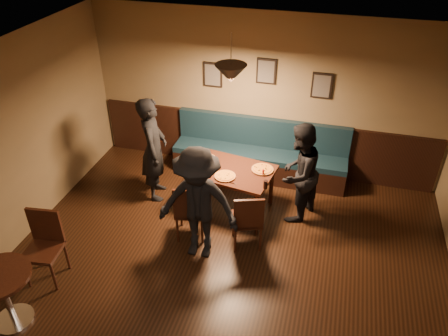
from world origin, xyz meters
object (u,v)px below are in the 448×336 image
(chair_near_right, at_px, (247,218))
(booth_bench, at_px, (259,151))
(diner_front, at_px, (198,205))
(diner_left, at_px, (154,149))
(cafe_table, at_px, (6,299))
(diner_right, at_px, (299,173))
(cafe_chair_far, at_px, (42,250))
(soda_glass, at_px, (265,185))
(dining_table, at_px, (230,188))
(tabasco_bottle, at_px, (263,172))
(chair_near_left, at_px, (191,209))

(chair_near_right, bearing_deg, booth_bench, 77.31)
(diner_front, bearing_deg, diner_left, 132.87)
(booth_bench, relative_size, cafe_table, 3.91)
(diner_right, height_order, cafe_table, diner_right)
(chair_near_right, height_order, cafe_chair_far, cafe_chair_far)
(diner_right, bearing_deg, booth_bench, -118.35)
(booth_bench, distance_m, soda_glass, 1.40)
(dining_table, xyz_separation_m, cafe_table, (-1.93, -2.83, 0.03))
(booth_bench, relative_size, diner_right, 1.88)
(tabasco_bottle, relative_size, cafe_table, 0.16)
(chair_near_left, relative_size, diner_right, 0.59)
(soda_glass, bearing_deg, chair_near_left, -155.02)
(dining_table, relative_size, chair_near_left, 1.39)
(chair_near_right, relative_size, diner_right, 0.58)
(booth_bench, distance_m, diner_left, 1.85)
(booth_bench, xyz_separation_m, chair_near_left, (-0.64, -1.79, -0.03))
(chair_near_left, distance_m, cafe_chair_far, 2.02)
(booth_bench, distance_m, chair_near_left, 1.90)
(diner_left, bearing_deg, booth_bench, -72.79)
(diner_front, bearing_deg, diner_right, 43.12)
(diner_left, xyz_separation_m, diner_right, (2.29, 0.04, -0.08))
(chair_near_right, relative_size, cafe_table, 1.21)
(dining_table, xyz_separation_m, diner_front, (-0.14, -1.14, 0.50))
(diner_front, bearing_deg, chair_near_left, 123.49)
(diner_right, bearing_deg, diner_left, -66.28)
(chair_near_left, bearing_deg, chair_near_right, -9.93)
(diner_left, relative_size, tabasco_bottle, 13.86)
(chair_near_right, xyz_separation_m, diner_right, (0.59, 0.81, 0.33))
(soda_glass, relative_size, cafe_table, 0.17)
(diner_front, relative_size, tabasco_bottle, 13.44)
(dining_table, relative_size, soda_glass, 9.92)
(chair_near_right, bearing_deg, diner_front, -167.87)
(dining_table, xyz_separation_m, cafe_chair_far, (-1.92, -2.11, 0.14))
(dining_table, height_order, chair_near_left, chair_near_left)
(diner_right, bearing_deg, cafe_table, -23.34)
(soda_glass, xyz_separation_m, cafe_table, (-2.55, -2.48, -0.39))
(soda_glass, bearing_deg, dining_table, 150.64)
(booth_bench, bearing_deg, dining_table, -105.47)
(chair_near_right, height_order, diner_front, diner_front)
(dining_table, height_order, diner_left, diner_left)
(tabasco_bottle, relative_size, cafe_chair_far, 0.13)
(diner_right, distance_m, tabasco_bottle, 0.52)
(cafe_table, bearing_deg, chair_near_right, 40.59)
(diner_left, bearing_deg, cafe_table, 150.24)
(diner_front, xyz_separation_m, soda_glass, (0.76, 0.79, -0.08))
(dining_table, bearing_deg, chair_near_right, -50.90)
(cafe_chair_far, bearing_deg, diner_front, -158.07)
(chair_near_left, relative_size, diner_front, 0.56)
(chair_near_left, xyz_separation_m, diner_front, (0.23, -0.33, 0.37))
(diner_right, height_order, cafe_chair_far, diner_right)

